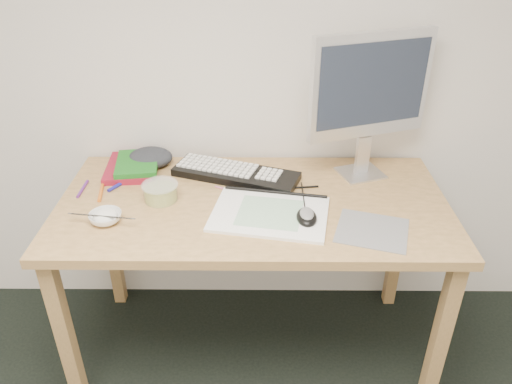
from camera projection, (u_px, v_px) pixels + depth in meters
room_shell at (88, 380)px, 0.15m from camera, size 3.60×3.60×3.60m
desk at (253, 220)px, 1.84m from camera, size 1.40×0.70×0.75m
mousepad at (372, 230)px, 1.63m from camera, size 0.28×0.26×0.00m
sketchpad at (270, 214)px, 1.71m from camera, size 0.44×0.34×0.01m
keyboard at (236, 174)px, 1.94m from camera, size 0.51×0.31×0.03m
monitor at (370, 90)px, 1.80m from camera, size 0.46×0.19×0.55m
mouse at (307, 214)px, 1.67m from camera, size 0.07×0.11×0.04m
rice_bowl at (106, 218)px, 1.67m from camera, size 0.14×0.14×0.03m
chopsticks at (102, 216)px, 1.64m from camera, size 0.22×0.05×0.02m
fruit_tub at (160, 192)px, 1.79m from camera, size 0.13×0.13×0.06m
book_red at (131, 167)px, 1.99m from camera, size 0.21×0.26×0.02m
book_green at (137, 163)px, 1.98m from camera, size 0.19×0.24×0.02m
cloth_lump at (150, 158)px, 2.03m from camera, size 0.15×0.13×0.06m
pencil_pink at (234, 191)px, 1.85m from camera, size 0.15×0.08×0.01m
pencil_tan at (266, 191)px, 1.85m from camera, size 0.13×0.11×0.01m
pencil_black at (292, 188)px, 1.87m from camera, size 0.20×0.03×0.01m
marker_blue at (122, 183)px, 1.90m from camera, size 0.09×0.13×0.01m
marker_orange at (101, 191)px, 1.84m from camera, size 0.03×0.14×0.01m
marker_purple at (83, 189)px, 1.86m from camera, size 0.01×0.12×0.01m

